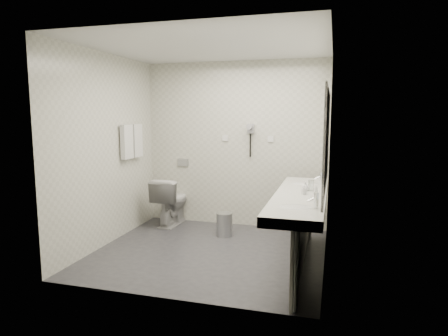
% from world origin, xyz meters
% --- Properties ---
extents(floor, '(2.80, 2.80, 0.00)m').
position_xyz_m(floor, '(0.00, 0.00, 0.00)').
color(floor, '#2C2C31').
rests_on(floor, ground).
extents(ceiling, '(2.80, 2.80, 0.00)m').
position_xyz_m(ceiling, '(0.00, 0.00, 2.50)').
color(ceiling, silver).
rests_on(ceiling, wall_back).
extents(wall_back, '(2.80, 0.00, 2.80)m').
position_xyz_m(wall_back, '(0.00, 1.30, 1.25)').
color(wall_back, beige).
rests_on(wall_back, floor).
extents(wall_front, '(2.80, 0.00, 2.80)m').
position_xyz_m(wall_front, '(0.00, -1.30, 1.25)').
color(wall_front, beige).
rests_on(wall_front, floor).
extents(wall_left, '(0.00, 2.60, 2.60)m').
position_xyz_m(wall_left, '(-1.40, 0.00, 1.25)').
color(wall_left, beige).
rests_on(wall_left, floor).
extents(wall_right, '(0.00, 2.60, 2.60)m').
position_xyz_m(wall_right, '(1.40, 0.00, 1.25)').
color(wall_right, beige).
rests_on(wall_right, floor).
extents(vanity_counter, '(0.55, 2.20, 0.10)m').
position_xyz_m(vanity_counter, '(1.12, -0.20, 0.80)').
color(vanity_counter, silver).
rests_on(vanity_counter, floor).
extents(vanity_panel, '(0.03, 2.15, 0.75)m').
position_xyz_m(vanity_panel, '(1.15, -0.20, 0.38)').
color(vanity_panel, '#9A9891').
rests_on(vanity_panel, floor).
extents(vanity_post_near, '(0.06, 0.06, 0.75)m').
position_xyz_m(vanity_post_near, '(1.18, -1.24, 0.38)').
color(vanity_post_near, silver).
rests_on(vanity_post_near, floor).
extents(vanity_post_far, '(0.06, 0.06, 0.75)m').
position_xyz_m(vanity_post_far, '(1.18, 0.84, 0.38)').
color(vanity_post_far, silver).
rests_on(vanity_post_far, floor).
extents(mirror, '(0.02, 2.20, 1.05)m').
position_xyz_m(mirror, '(1.39, -0.20, 1.45)').
color(mirror, '#B2BCC6').
rests_on(mirror, wall_right).
extents(basin_near, '(0.40, 0.31, 0.05)m').
position_xyz_m(basin_near, '(1.12, -0.85, 0.83)').
color(basin_near, silver).
rests_on(basin_near, vanity_counter).
extents(basin_far, '(0.40, 0.31, 0.05)m').
position_xyz_m(basin_far, '(1.12, 0.45, 0.83)').
color(basin_far, silver).
rests_on(basin_far, vanity_counter).
extents(faucet_near, '(0.04, 0.04, 0.15)m').
position_xyz_m(faucet_near, '(1.32, -0.85, 0.92)').
color(faucet_near, silver).
rests_on(faucet_near, vanity_counter).
extents(faucet_far, '(0.04, 0.04, 0.15)m').
position_xyz_m(faucet_far, '(1.32, 0.45, 0.92)').
color(faucet_far, silver).
rests_on(faucet_far, vanity_counter).
extents(soap_bottle_a, '(0.06, 0.06, 0.10)m').
position_xyz_m(soap_bottle_a, '(1.16, -0.24, 0.90)').
color(soap_bottle_a, beige).
rests_on(soap_bottle_a, vanity_counter).
extents(soap_bottle_b, '(0.11, 0.11, 0.10)m').
position_xyz_m(soap_bottle_b, '(1.16, -0.04, 0.90)').
color(soap_bottle_b, beige).
rests_on(soap_bottle_b, vanity_counter).
extents(soap_bottle_c, '(0.05, 0.05, 0.12)m').
position_xyz_m(soap_bottle_c, '(1.29, -0.23, 0.91)').
color(soap_bottle_c, beige).
rests_on(soap_bottle_c, vanity_counter).
extents(glass_left, '(0.08, 0.08, 0.12)m').
position_xyz_m(glass_left, '(1.23, -0.00, 0.91)').
color(glass_left, silver).
rests_on(glass_left, vanity_counter).
extents(toilet, '(0.44, 0.74, 0.74)m').
position_xyz_m(toilet, '(-0.95, 1.02, 0.37)').
color(toilet, silver).
rests_on(toilet, floor).
extents(flush_plate, '(0.18, 0.02, 0.12)m').
position_xyz_m(flush_plate, '(-0.85, 1.29, 0.95)').
color(flush_plate, '#B2B5BA').
rests_on(flush_plate, wall_back).
extents(pedal_bin, '(0.27, 0.27, 0.32)m').
position_xyz_m(pedal_bin, '(0.01, 0.68, 0.16)').
color(pedal_bin, '#B2B5BA').
rests_on(pedal_bin, floor).
extents(bin_lid, '(0.23, 0.23, 0.02)m').
position_xyz_m(bin_lid, '(0.01, 0.68, 0.33)').
color(bin_lid, '#B2B5BA').
rests_on(bin_lid, pedal_bin).
extents(towel_rail, '(0.02, 0.62, 0.02)m').
position_xyz_m(towel_rail, '(-1.35, 0.55, 1.55)').
color(towel_rail, silver).
rests_on(towel_rail, wall_left).
extents(towel_near, '(0.07, 0.24, 0.48)m').
position_xyz_m(towel_near, '(-1.34, 0.41, 1.33)').
color(towel_near, silver).
rests_on(towel_near, towel_rail).
extents(towel_far, '(0.07, 0.24, 0.48)m').
position_xyz_m(towel_far, '(-1.34, 0.69, 1.33)').
color(towel_far, silver).
rests_on(towel_far, towel_rail).
extents(dryer_cradle, '(0.10, 0.04, 0.14)m').
position_xyz_m(dryer_cradle, '(0.25, 1.27, 1.50)').
color(dryer_cradle, gray).
rests_on(dryer_cradle, wall_back).
extents(dryer_barrel, '(0.08, 0.14, 0.08)m').
position_xyz_m(dryer_barrel, '(0.25, 1.20, 1.53)').
color(dryer_barrel, gray).
rests_on(dryer_barrel, dryer_cradle).
extents(dryer_cord, '(0.02, 0.02, 0.35)m').
position_xyz_m(dryer_cord, '(0.25, 1.26, 1.25)').
color(dryer_cord, black).
rests_on(dryer_cord, dryer_cradle).
extents(switch_plate_a, '(0.09, 0.02, 0.09)m').
position_xyz_m(switch_plate_a, '(-0.15, 1.29, 1.35)').
color(switch_plate_a, silver).
rests_on(switch_plate_a, wall_back).
extents(switch_plate_b, '(0.09, 0.02, 0.09)m').
position_xyz_m(switch_plate_b, '(0.55, 1.29, 1.35)').
color(switch_plate_b, silver).
rests_on(switch_plate_b, wall_back).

